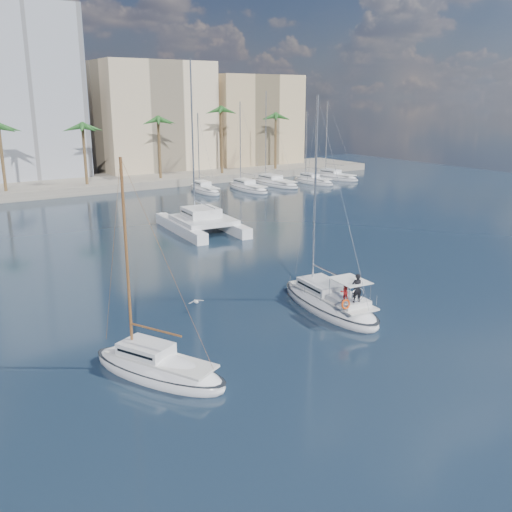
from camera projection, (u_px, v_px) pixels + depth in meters
ground at (281, 313)px, 38.02m from camera, size 160.00×160.00×0.00m
quay at (45, 188)px, 86.73m from camera, size 120.00×14.00×1.20m
building_beige at (152, 119)px, 103.17m from camera, size 20.00×14.00×20.00m
building_tan_right at (250, 123)px, 112.53m from camera, size 18.00×12.00×18.00m
palm_centre at (45, 124)px, 80.92m from camera, size 3.60×3.60×12.30m
palm_right at (246, 119)px, 99.09m from camera, size 3.60×3.60×12.30m
main_sloop at (329, 302)px, 38.62m from camera, size 4.15×10.21×14.77m
small_sloop at (158, 368)px, 29.38m from camera, size 5.92×8.54×11.83m
catamaran at (202, 220)px, 61.21m from camera, size 7.19×12.68×17.73m
seagull at (196, 302)px, 38.00m from camera, size 1.12×0.48×0.21m
moored_yacht_a at (205, 192)px, 86.36m from camera, size 3.37×9.52×11.90m
moored_yacht_b at (248, 190)px, 88.24m from camera, size 3.32×10.83×13.72m
moored_yacht_c at (274, 185)px, 93.31m from camera, size 3.98×12.33×15.54m
moored_yacht_d at (313, 183)px, 95.18m from camera, size 3.52×9.55×11.90m
moored_yacht_e at (335, 179)px, 100.26m from camera, size 4.61×11.11×13.72m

